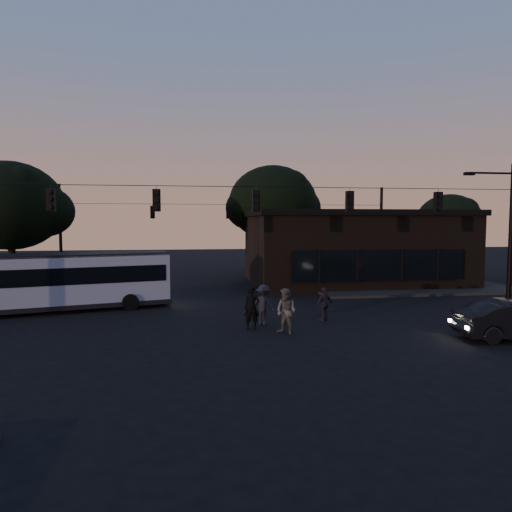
{
  "coord_description": "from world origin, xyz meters",
  "views": [
    {
      "loc": [
        -2.96,
        -16.95,
        4.59
      ],
      "look_at": [
        0.0,
        4.0,
        3.0
      ],
      "focal_mm": 32.0,
      "sensor_mm": 36.0,
      "label": 1
    }
  ],
  "objects": [
    {
      "name": "ground",
      "position": [
        0.0,
        0.0,
        0.0
      ],
      "size": [
        120.0,
        120.0,
        0.0
      ],
      "primitive_type": "plane",
      "color": "black",
      "rests_on": "ground"
    },
    {
      "name": "sidewalk_far_right",
      "position": [
        12.0,
        14.0,
        0.07
      ],
      "size": [
        14.0,
        10.0,
        0.15
      ],
      "primitive_type": "cube",
      "color": "black",
      "rests_on": "ground"
    },
    {
      "name": "sidewalk_far_left",
      "position": [
        -14.0,
        14.0,
        0.07
      ],
      "size": [
        14.0,
        10.0,
        0.15
      ],
      "primitive_type": "cube",
      "color": "black",
      "rests_on": "ground"
    },
    {
      "name": "building",
      "position": [
        9.0,
        15.97,
        2.71
      ],
      "size": [
        15.4,
        10.41,
        5.4
      ],
      "color": "black",
      "rests_on": "ground"
    },
    {
      "name": "tree_behind",
      "position": [
        4.0,
        22.0,
        6.19
      ],
      "size": [
        7.6,
        7.6,
        9.43
      ],
      "color": "black",
      "rests_on": "ground"
    },
    {
      "name": "tree_right",
      "position": [
        18.0,
        18.0,
        4.63
      ],
      "size": [
        5.2,
        5.2,
        6.86
      ],
      "color": "black",
      "rests_on": "ground"
    },
    {
      "name": "tree_left",
      "position": [
        -14.0,
        13.0,
        5.57
      ],
      "size": [
        6.4,
        6.4,
        8.3
      ],
      "color": "black",
      "rests_on": "ground"
    },
    {
      "name": "signal_rig_near",
      "position": [
        0.0,
        4.0,
        4.45
      ],
      "size": [
        26.24,
        0.3,
        7.5
      ],
      "color": "black",
      "rests_on": "ground"
    },
    {
      "name": "signal_rig_far",
      "position": [
        0.0,
        20.0,
        4.2
      ],
      "size": [
        26.24,
        0.3,
        7.5
      ],
      "color": "black",
      "rests_on": "ground"
    },
    {
      "name": "bus",
      "position": [
        -9.48,
        7.53,
        1.66
      ],
      "size": [
        10.8,
        4.97,
        2.96
      ],
      "rotation": [
        0.0,
        0.0,
        0.25
      ],
      "color": "#8C95B2",
      "rests_on": "ground"
    },
    {
      "name": "pedestrian_a",
      "position": [
        -0.45,
        2.05,
        0.93
      ],
      "size": [
        0.69,
        0.46,
        1.85
      ],
      "primitive_type": "imported",
      "rotation": [
        0.0,
        0.0,
        -0.02
      ],
      "color": "black",
      "rests_on": "ground"
    },
    {
      "name": "pedestrian_b",
      "position": [
        0.83,
        1.07,
        0.94
      ],
      "size": [
        1.14,
        1.16,
        1.88
      ],
      "primitive_type": "imported",
      "rotation": [
        0.0,
        0.0,
        -0.83
      ],
      "color": "#52504A",
      "rests_on": "ground"
    },
    {
      "name": "pedestrian_c",
      "position": [
        3.12,
        3.33,
        0.79
      ],
      "size": [
        0.99,
        0.78,
        1.57
      ],
      "primitive_type": "imported",
      "rotation": [
        0.0,
        0.0,
        3.64
      ],
      "color": "black",
      "rests_on": "ground"
    },
    {
      "name": "pedestrian_d",
      "position": [
        0.18,
        2.88,
        0.9
      ],
      "size": [
        1.3,
        1.29,
        1.8
      ],
      "primitive_type": "imported",
      "rotation": [
        0.0,
        0.0,
        2.36
      ],
      "color": "black",
      "rests_on": "ground"
    }
  ]
}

